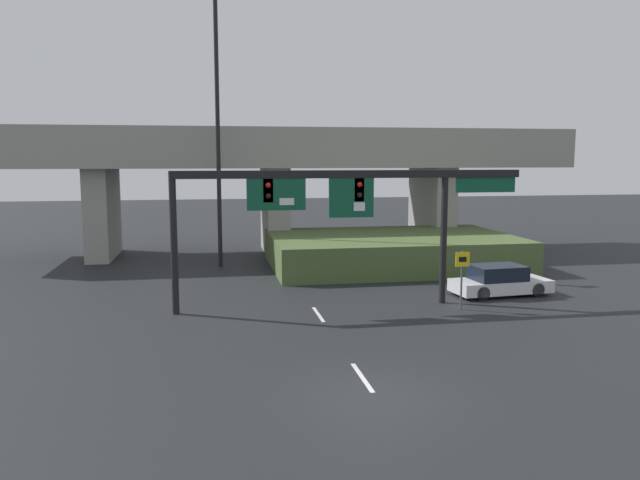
# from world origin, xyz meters

# --- Properties ---
(ground_plane) EXTENTS (160.00, 160.00, 0.00)m
(ground_plane) POSITION_xyz_m (0.00, 0.00, 0.00)
(ground_plane) COLOR black
(lane_markings) EXTENTS (0.14, 38.95, 0.01)m
(lane_markings) POSITION_xyz_m (0.00, 12.23, 0.00)
(lane_markings) COLOR silver
(lane_markings) RESTS_ON ground
(signal_gantry) EXTENTS (14.64, 0.44, 5.72)m
(signal_gantry) POSITION_xyz_m (1.02, 9.62, 4.61)
(signal_gantry) COLOR black
(signal_gantry) RESTS_ON ground
(speed_limit_sign) EXTENTS (0.60, 0.11, 2.47)m
(speed_limit_sign) POSITION_xyz_m (5.91, 8.29, 1.61)
(speed_limit_sign) COLOR #4C4C4C
(speed_limit_sign) RESTS_ON ground
(highway_light_pole_near) EXTENTS (0.70, 0.36, 16.10)m
(highway_light_pole_near) POSITION_xyz_m (-3.65, 20.47, 8.43)
(highway_light_pole_near) COLOR black
(highway_light_pole_near) RESTS_ON ground
(overpass_bridge) EXTENTS (38.14, 7.29, 8.05)m
(overpass_bridge) POSITION_xyz_m (0.00, 25.22, 5.56)
(overpass_bridge) COLOR gray
(overpass_bridge) RESTS_ON ground
(grass_embankment) EXTENTS (13.82, 9.33, 1.79)m
(grass_embankment) POSITION_xyz_m (6.11, 19.00, 0.89)
(grass_embankment) COLOR #4C6033
(grass_embankment) RESTS_ON ground
(parked_sedan_near_right) EXTENTS (4.57, 2.22, 1.38)m
(parked_sedan_near_right) POSITION_xyz_m (8.75, 10.65, 0.64)
(parked_sedan_near_right) COLOR silver
(parked_sedan_near_right) RESTS_ON ground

